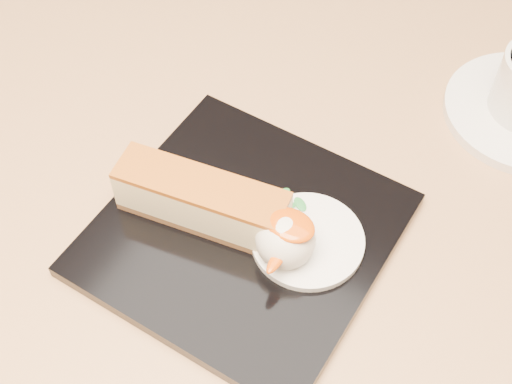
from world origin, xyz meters
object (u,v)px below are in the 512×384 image
Objects in this scene: table at (248,239)px; ice_cream_scoop at (285,239)px; cheesecake at (202,201)px; dessert_plate at (244,234)px.

ice_cream_scoop is at bearing -46.30° from table.
cheesecake reaches higher than table.
dessert_plate is (0.05, -0.09, 0.16)m from table.
cheesecake is at bearing -81.86° from table.
ice_cream_scoop is at bearing -7.13° from dessert_plate.
table is 0.21m from cheesecake.
cheesecake is 3.06× the size of ice_cream_scoop.
dessert_plate is 4.73× the size of ice_cream_scoop.
dessert_plate is at bearing 172.87° from ice_cream_scoop.
ice_cream_scoop is (0.08, 0.00, 0.00)m from cheesecake.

